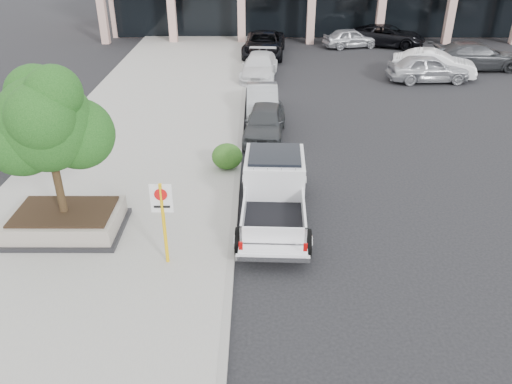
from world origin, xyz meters
TOP-DOWN VIEW (x-y plane):
  - ground at (0.00, 0.00)m, footprint 120.00×120.00m
  - sidewalk at (-5.50, 6.00)m, footprint 8.00×52.00m
  - curb at (-1.55, 6.00)m, footprint 0.20×52.00m
  - planter at (-6.31, 1.60)m, footprint 3.20×2.20m
  - planter_tree at (-6.17, 1.75)m, footprint 2.90×2.55m
  - no_parking_sign at (-3.20, 0.14)m, footprint 0.55×0.09m
  - hedge at (-1.93, 5.74)m, footprint 1.10×0.99m
  - pickup_truck at (-0.35, 2.52)m, footprint 2.25×5.59m
  - curb_car_a at (-0.54, 9.06)m, footprint 1.98×4.09m
  - curb_car_b at (-0.63, 11.82)m, footprint 1.47×4.10m
  - curb_car_c at (-0.74, 17.88)m, footprint 2.37×4.86m
  - curb_car_d at (-0.42, 23.16)m, footprint 3.06×5.82m
  - lot_car_a at (8.68, 17.24)m, footprint 4.53×2.02m
  - lot_car_b at (9.28, 18.17)m, footprint 4.88×2.70m
  - lot_car_c at (12.35, 19.91)m, footprint 5.62×2.53m
  - lot_car_d at (8.45, 26.23)m, footprint 5.81×4.22m
  - lot_car_e at (5.78, 25.77)m, footprint 4.19×2.48m

SIDE VIEW (x-z plane):
  - ground at x=0.00m, z-range 0.00..0.00m
  - sidewalk at x=-5.50m, z-range 0.00..0.15m
  - curb at x=-1.55m, z-range 0.00..0.15m
  - planter at x=-6.31m, z-range 0.14..0.82m
  - hedge at x=-1.93m, z-range 0.15..1.08m
  - lot_car_e at x=5.78m, z-range 0.00..1.34m
  - curb_car_b at x=-0.63m, z-range 0.00..1.34m
  - curb_car_a at x=-0.54m, z-range 0.00..1.35m
  - curb_car_c at x=-0.74m, z-range 0.00..1.36m
  - lot_car_d at x=8.45m, z-range 0.00..1.47m
  - lot_car_a at x=8.68m, z-range 0.00..1.52m
  - lot_car_b at x=9.28m, z-range 0.00..1.53m
  - curb_car_d at x=-0.42m, z-range 0.00..1.56m
  - lot_car_c at x=12.35m, z-range 0.00..1.60m
  - pickup_truck at x=-0.35m, z-range 0.00..1.74m
  - no_parking_sign at x=-3.20m, z-range 0.48..2.78m
  - planter_tree at x=-6.17m, z-range 1.41..5.41m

